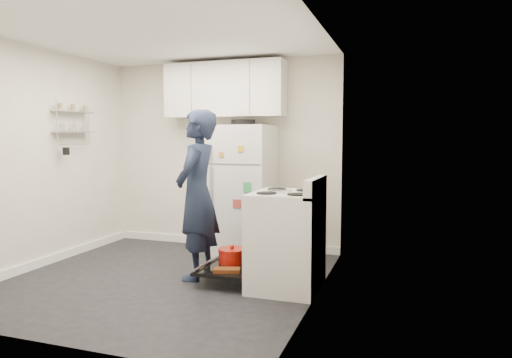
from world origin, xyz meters
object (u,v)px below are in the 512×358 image
(refrigerator, at_px, (243,190))
(person, at_px, (197,195))
(open_oven_door, at_px, (231,262))
(electric_range, at_px, (285,241))

(refrigerator, height_order, person, person)
(person, bearing_deg, refrigerator, 169.04)
(person, bearing_deg, open_oven_door, 89.78)
(electric_range, height_order, person, person)
(electric_range, xyz_separation_m, open_oven_door, (-0.60, 0.06, -0.28))
(refrigerator, bearing_deg, electric_range, -52.48)
(open_oven_door, distance_m, refrigerator, 1.25)
(electric_range, relative_size, refrigerator, 0.65)
(electric_range, xyz_separation_m, refrigerator, (-0.84, 1.10, 0.36))
(open_oven_door, distance_m, person, 0.79)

